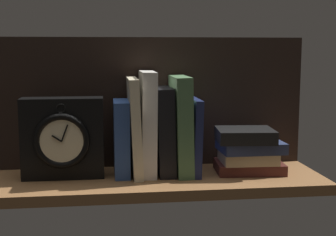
{
  "coord_description": "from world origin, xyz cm",
  "views": [
    {
      "loc": [
        -12.53,
        -113.58,
        30.67
      ],
      "look_at": [
        2.71,
        3.35,
        13.92
      ],
      "focal_mm": 51.51,
      "sensor_mm": 36.0,
      "label": 1
    }
  ],
  "objects": [
    {
      "name": "book_stack_side",
      "position": [
        22.7,
        1.23,
        5.53
      ],
      "size": [
        17.64,
        13.69,
        11.21
      ],
      "color": "#471E19",
      "rests_on": "ground_plane"
    },
    {
      "name": "book_cream_twain",
      "position": [
        -5.59,
        3.35,
        11.94
      ],
      "size": [
        3.2,
        16.29,
        23.95
      ],
      "primitive_type": "cube",
      "rotation": [
        0.0,
        -0.04,
        0.0
      ],
      "color": "beige",
      "rests_on": "ground_plane"
    },
    {
      "name": "ground_plane",
      "position": [
        0.0,
        0.0,
        -1.25
      ],
      "size": [
        80.16,
        25.39,
        2.5
      ],
      "primitive_type": "cube",
      "color": "brown"
    },
    {
      "name": "book_white_catcher",
      "position": [
        -2.39,
        3.35,
        12.72
      ],
      "size": [
        3.83,
        13.65,
        25.48
      ],
      "primitive_type": "cube",
      "rotation": [
        0.0,
        0.01,
        0.0
      ],
      "color": "silver",
      "rests_on": "ground_plane"
    },
    {
      "name": "framed_clock",
      "position": [
        -22.86,
        1.96,
        9.68
      ],
      "size": [
        19.38,
        7.55,
        19.38
      ],
      "color": "black",
      "rests_on": "ground_plane"
    },
    {
      "name": "book_navy_bierce",
      "position": [
        9.1,
        3.35,
        9.37
      ],
      "size": [
        2.33,
        15.38,
        18.77
      ],
      "primitive_type": "cube",
      "rotation": [
        0.0,
        0.02,
        0.0
      ],
      "color": "#192147",
      "rests_on": "ground_plane"
    },
    {
      "name": "book_black_skeptic",
      "position": [
        1.7,
        3.35,
        10.73
      ],
      "size": [
        4.61,
        13.5,
        21.56
      ],
      "primitive_type": "cube",
      "rotation": [
        0.0,
        -0.03,
        0.0
      ],
      "color": "black",
      "rests_on": "ground_plane"
    },
    {
      "name": "book_blue_modern",
      "position": [
        -8.84,
        3.35,
        9.18
      ],
      "size": [
        3.69,
        12.63,
        18.37
      ],
      "primitive_type": "cube",
      "rotation": [
        0.0,
        0.0,
        0.0
      ],
      "color": "#2D4C8E",
      "rests_on": "ground_plane"
    },
    {
      "name": "back_panel",
      "position": [
        0.0,
        12.09,
        16.94
      ],
      "size": [
        80.16,
        1.2,
        33.88
      ],
      "primitive_type": "cube",
      "color": "black",
      "rests_on": "ground_plane"
    },
    {
      "name": "book_green_romantic",
      "position": [
        5.94,
        3.35,
        12.11
      ],
      "size": [
        4.37,
        15.74,
        24.29
      ],
      "primitive_type": "cube",
      "rotation": [
        0.0,
        -0.02,
        0.0
      ],
      "color": "#476B44",
      "rests_on": "ground_plane"
    }
  ]
}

